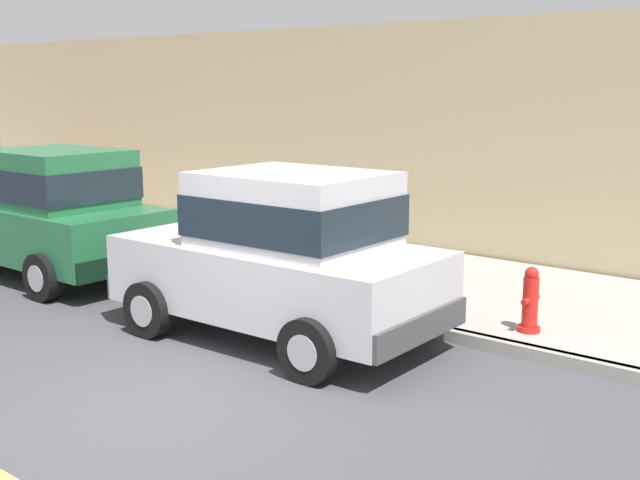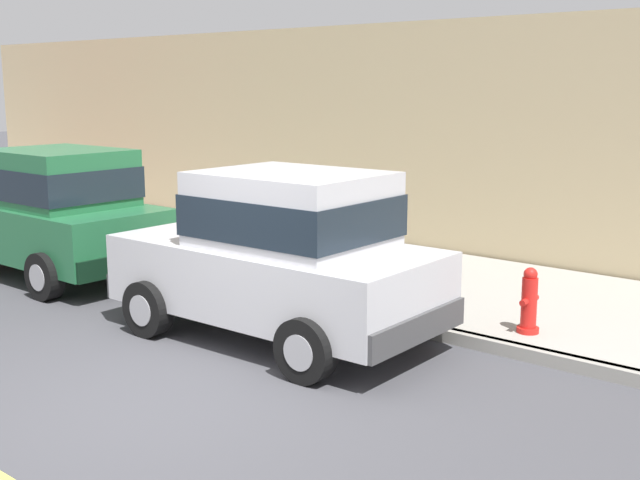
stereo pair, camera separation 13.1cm
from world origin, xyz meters
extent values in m
plane|color=#424247|center=(0.00, 0.00, 0.00)|extent=(80.00, 80.00, 0.00)
cube|color=gray|center=(3.20, 0.00, 0.07)|extent=(0.16, 64.00, 0.14)
cube|color=#99968E|center=(5.00, 0.00, 0.07)|extent=(3.60, 64.00, 0.14)
cube|color=#BCBCC1|center=(2.09, 0.50, 0.70)|extent=(1.81, 3.74, 0.76)
cube|color=#BCBCC1|center=(2.09, 0.25, 1.48)|extent=(1.56, 1.94, 0.80)
cube|color=#19232D|center=(2.09, 0.25, 1.42)|extent=(1.60, 1.98, 0.44)
cube|color=#424243|center=(2.04, 2.30, 0.46)|extent=(1.69, 0.24, 0.28)
cube|color=#424243|center=(2.13, -1.30, 0.46)|extent=(1.69, 0.24, 0.28)
cylinder|color=black|center=(1.20, 1.62, 0.32)|extent=(0.24, 0.65, 0.64)
cylinder|color=#9E9EA3|center=(1.20, 1.62, 0.32)|extent=(0.25, 0.36, 0.35)
cylinder|color=black|center=(2.92, 1.67, 0.32)|extent=(0.24, 0.65, 0.64)
cylinder|color=#9E9EA3|center=(2.92, 1.67, 0.32)|extent=(0.25, 0.36, 0.35)
cylinder|color=black|center=(1.26, -0.67, 0.32)|extent=(0.24, 0.65, 0.64)
cylinder|color=#9E9EA3|center=(1.26, -0.67, 0.32)|extent=(0.25, 0.36, 0.35)
cylinder|color=black|center=(2.98, -0.63, 0.32)|extent=(0.24, 0.65, 0.64)
cylinder|color=#9E9EA3|center=(2.98, -0.63, 0.32)|extent=(0.25, 0.36, 0.35)
cube|color=#EAEACC|center=(1.51, 2.32, 0.81)|extent=(0.28, 0.09, 0.14)
cube|color=#EAEACC|center=(2.58, 2.34, 0.81)|extent=(0.28, 0.09, 0.14)
cube|color=#23663D|center=(2.16, 5.05, 0.70)|extent=(1.73, 3.71, 0.76)
cube|color=#23663D|center=(2.16, 4.80, 1.48)|extent=(1.52, 1.91, 0.80)
cube|color=#19232D|center=(2.16, 4.80, 1.42)|extent=(1.55, 1.95, 0.44)
cube|color=black|center=(2.16, 3.25, 0.46)|extent=(1.69, 0.21, 0.28)
cylinder|color=black|center=(3.01, 6.20, 0.32)|extent=(0.22, 0.64, 0.64)
cylinder|color=#9E9EA3|center=(3.01, 6.20, 0.32)|extent=(0.24, 0.35, 0.35)
cylinder|color=black|center=(1.30, 3.90, 0.32)|extent=(0.22, 0.64, 0.64)
cylinder|color=#9E9EA3|center=(1.30, 3.90, 0.32)|extent=(0.24, 0.35, 0.35)
cylinder|color=black|center=(3.02, 3.90, 0.32)|extent=(0.22, 0.64, 0.64)
cylinder|color=#9E9EA3|center=(3.02, 3.90, 0.32)|extent=(0.24, 0.35, 0.35)
cube|color=#EAEACC|center=(2.68, 6.88, 0.81)|extent=(0.28, 0.08, 0.14)
ellipsoid|color=black|center=(5.46, 1.70, 0.42)|extent=(0.47, 0.28, 0.20)
cylinder|color=black|center=(5.32, 1.66, 0.23)|extent=(0.05, 0.05, 0.18)
cylinder|color=black|center=(5.34, 1.78, 0.23)|extent=(0.05, 0.05, 0.18)
cylinder|color=black|center=(5.59, 1.61, 0.23)|extent=(0.05, 0.05, 0.18)
cylinder|color=black|center=(5.61, 1.73, 0.23)|extent=(0.05, 0.05, 0.18)
sphere|color=black|center=(5.18, 1.75, 0.51)|extent=(0.17, 0.17, 0.17)
ellipsoid|color=black|center=(5.09, 1.77, 0.49)|extent=(0.12, 0.09, 0.06)
cone|color=black|center=(5.18, 1.70, 0.59)|extent=(0.06, 0.06, 0.07)
cone|color=black|center=(5.20, 1.80, 0.59)|extent=(0.06, 0.06, 0.07)
cylinder|color=black|center=(5.72, 1.65, 0.48)|extent=(0.12, 0.06, 0.13)
cylinder|color=red|center=(3.65, -1.79, 0.17)|extent=(0.24, 0.24, 0.06)
cylinder|color=red|center=(3.65, -1.79, 0.47)|extent=(0.17, 0.17, 0.55)
sphere|color=red|center=(3.65, -1.79, 0.79)|extent=(0.15, 0.15, 0.15)
cylinder|color=red|center=(3.53, -1.79, 0.50)|extent=(0.10, 0.07, 0.07)
cylinder|color=red|center=(3.77, -1.79, 0.50)|extent=(0.10, 0.07, 0.07)
cube|color=tan|center=(7.10, 4.65, 1.89)|extent=(0.50, 20.00, 3.78)
camera|label=1|loc=(-4.30, -5.32, 2.80)|focal=45.01mm
camera|label=2|loc=(-4.21, -5.42, 2.80)|focal=45.01mm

